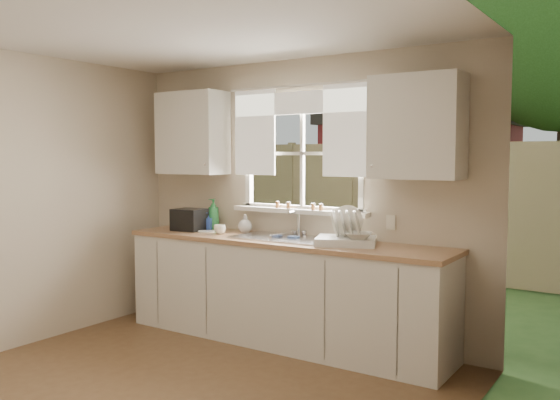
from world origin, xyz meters
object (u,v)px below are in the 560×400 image
Objects in this scene: dish_rack at (346,236)px; soap_bottle_a at (213,214)px; black_appliance at (189,220)px; cup at (220,229)px.

soap_bottle_a is at bearing 172.79° from dish_rack.
dish_rack reaches higher than black_appliance.
soap_bottle_a is (-1.56, 0.20, 0.08)m from dish_rack.
black_appliance is at bearing -112.96° from soap_bottle_a.
dish_rack is 1.57m from soap_bottle_a.
dish_rack is at bearing 1.75° from soap_bottle_a.
soap_bottle_a is at bearing 53.05° from black_appliance.
soap_bottle_a reaches higher than black_appliance.
cup is (-1.27, -0.06, -0.03)m from dish_rack.
soap_bottle_a is 0.25m from black_appliance.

